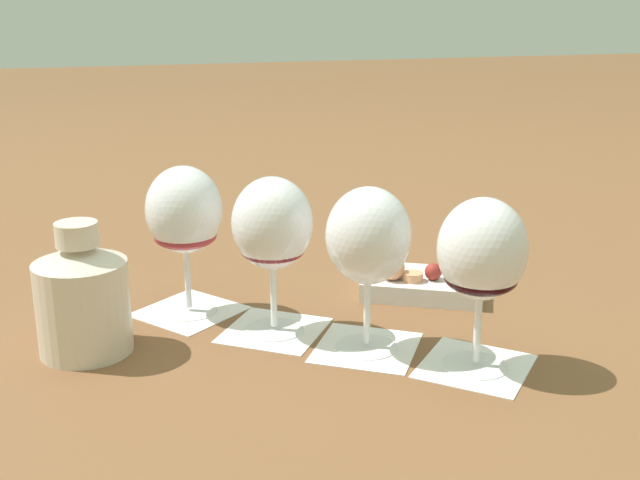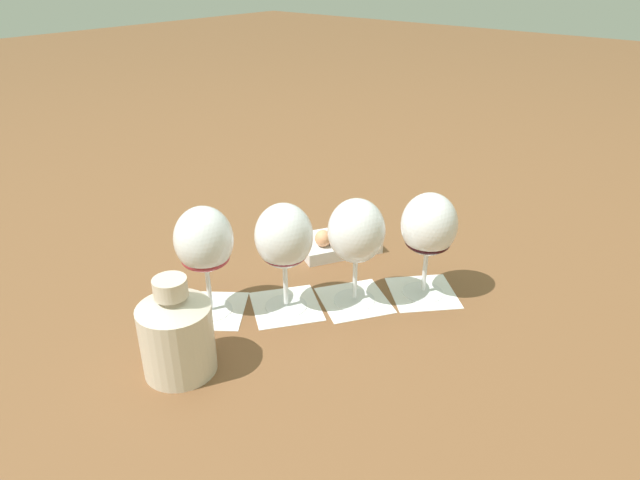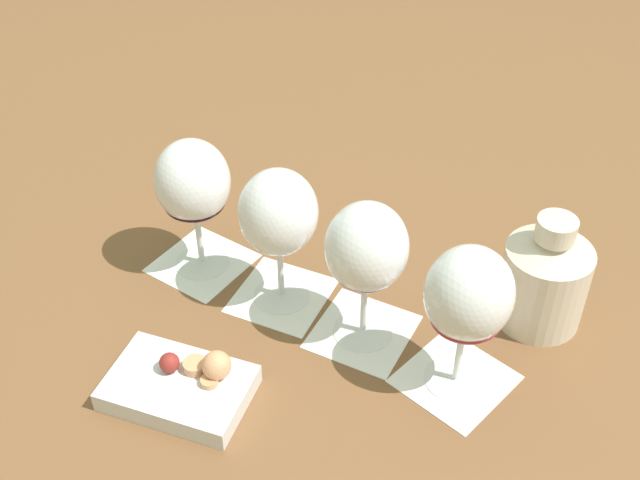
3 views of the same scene
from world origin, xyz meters
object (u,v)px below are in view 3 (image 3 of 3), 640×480
wine_glass_0 (468,299)px  wine_glass_3 (193,186)px  wine_glass_2 (278,218)px  wine_glass_1 (366,253)px  ceramic_vase (545,277)px  snack_dish (182,385)px

wine_glass_0 → wine_glass_3: same height
wine_glass_2 → wine_glass_3: bearing=-38.9°
wine_glass_1 → ceramic_vase: bearing=178.5°
wine_glass_3 → snack_dish: wine_glass_3 is taller
wine_glass_1 → wine_glass_2: 0.12m
wine_glass_1 → wine_glass_0: bearing=135.3°
wine_glass_3 → snack_dish: size_ratio=1.00×
wine_glass_0 → wine_glass_1: (0.09, -0.09, -0.00)m
wine_glass_0 → wine_glass_3: 0.39m
ceramic_vase → snack_dish: ceramic_vase is taller
wine_glass_1 → wine_glass_3: same height
wine_glass_3 → ceramic_vase: bearing=158.1°
wine_glass_2 → ceramic_vase: bearing=164.7°
wine_glass_2 → ceramic_vase: wine_glass_2 is taller
wine_glass_0 → snack_dish: (0.32, -0.03, -0.12)m
wine_glass_1 → snack_dish: size_ratio=1.00×
wine_glass_1 → wine_glass_2: size_ratio=1.00×
ceramic_vase → snack_dish: bearing=7.7°
wine_glass_2 → snack_dish: size_ratio=1.00×
snack_dish → wine_glass_2: bearing=-131.9°
wine_glass_3 → ceramic_vase: size_ratio=1.23×
ceramic_vase → wine_glass_2: bearing=-15.3°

